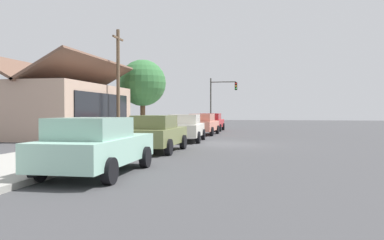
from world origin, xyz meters
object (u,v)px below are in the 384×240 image
object	(u,v)px
car_seafoam	(96,145)
car_coral	(203,124)
car_ivory	(185,128)
shade_tree	(143,83)
car_olive	(157,133)
traffic_light_main	(221,95)
utility_pole_wooden	(118,81)
car_cherry	(211,122)
fire_hydrant_red	(120,141)

from	to	relation	value
car_seafoam	car_coral	size ratio (longest dim) A/B	1.02
car_ivory	shade_tree	bearing A→B (deg)	26.72
car_olive	traffic_light_main	xyz separation A→B (m)	(23.58, -0.11, 2.68)
car_olive	car_ivory	size ratio (longest dim) A/B	0.96
car_olive	car_ivory	world-z (taller)	same
car_coral	utility_pole_wooden	world-z (taller)	utility_pole_wooden
car_cherry	car_coral	bearing A→B (deg)	-177.95
shade_tree	car_olive	bearing A→B (deg)	-160.00
shade_tree	traffic_light_main	size ratio (longest dim) A/B	1.21
utility_pole_wooden	fire_hydrant_red	distance (m)	11.24
traffic_light_main	fire_hydrant_red	distance (m)	24.17
car_olive	car_ivory	distance (m)	5.94
car_seafoam	car_ivory	world-z (taller)	same
car_seafoam	car_coral	xyz separation A→B (m)	(18.78, 0.02, -0.00)
traffic_light_main	utility_pole_wooden	size ratio (longest dim) A/B	0.69
car_coral	utility_pole_wooden	size ratio (longest dim) A/B	0.61
car_seafoam	traffic_light_main	world-z (taller)	traffic_light_main
traffic_light_main	car_ivory	bearing A→B (deg)	179.76
car_olive	car_cherry	xyz separation A→B (m)	(18.77, 0.22, 0.00)
car_coral	fire_hydrant_red	world-z (taller)	car_coral
car_olive	car_ivory	xyz separation A→B (m)	(5.94, -0.04, 0.00)
car_ivory	car_seafoam	bearing A→B (deg)	176.71
car_coral	car_olive	bearing A→B (deg)	-178.59
car_ivory	traffic_light_main	distance (m)	17.84
traffic_light_main	car_olive	bearing A→B (deg)	179.73
utility_pole_wooden	car_seafoam	bearing A→B (deg)	-160.55
car_ivory	traffic_light_main	bearing A→B (deg)	-3.50
car_cherry	fire_hydrant_red	bearing A→B (deg)	175.93
traffic_light_main	car_seafoam	bearing A→B (deg)	179.84
car_olive	traffic_light_main	bearing A→B (deg)	0.12
shade_tree	fire_hydrant_red	bearing A→B (deg)	-165.24
car_cherry	utility_pole_wooden	bearing A→B (deg)	149.80
car_seafoam	shade_tree	distance (m)	23.53
car_olive	car_coral	world-z (taller)	same
car_seafoam	car_ivory	bearing A→B (deg)	-0.49
fire_hydrant_red	car_ivory	bearing A→B (deg)	-14.14
fire_hydrant_red	car_cherry	bearing A→B (deg)	-3.98
shade_tree	car_seafoam	bearing A→B (deg)	-165.17
car_seafoam	car_olive	size ratio (longest dim) A/B	1.08
car_ivory	fire_hydrant_red	world-z (taller)	car_ivory
fire_hydrant_red	car_coral	bearing A→B (deg)	-6.90
utility_pole_wooden	fire_hydrant_red	world-z (taller)	utility_pole_wooden
car_ivory	car_coral	world-z (taller)	same
shade_tree	fire_hydrant_red	size ratio (longest dim) A/B	8.85
car_seafoam	utility_pole_wooden	xyz separation A→B (m)	(15.80, 5.58, 3.11)
car_cherry	car_ivory	bearing A→B (deg)	-178.95
car_seafoam	car_cherry	bearing A→B (deg)	0.11
car_olive	fire_hydrant_red	bearing A→B (deg)	103.01
shade_tree	car_coral	bearing A→B (deg)	-122.08
car_coral	fire_hydrant_red	size ratio (longest dim) A/B	6.48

